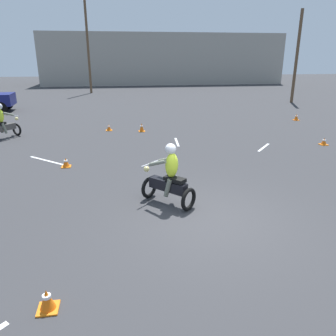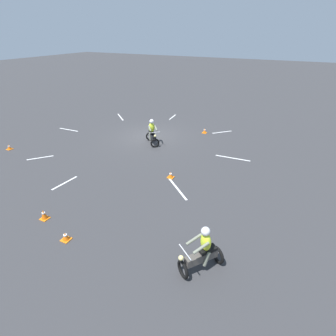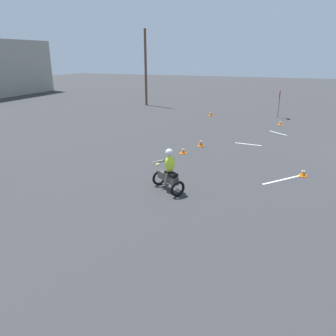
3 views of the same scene
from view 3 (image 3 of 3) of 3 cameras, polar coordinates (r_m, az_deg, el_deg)
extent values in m
torus|color=black|center=(12.84, -1.56, -1.72)|extent=(0.54, 0.44, 0.60)
torus|color=black|center=(11.82, 1.69, -3.63)|extent=(0.54, 0.44, 0.60)
cube|color=#4C4742|center=(12.24, 0.00, -1.68)|extent=(0.86, 1.02, 0.28)
cube|color=black|center=(11.99, 0.56, -1.01)|extent=(0.55, 0.60, 0.10)
cylinder|color=silver|center=(12.56, -1.47, 1.19)|extent=(0.58, 0.45, 0.04)
sphere|color=#F2E08C|center=(12.72, -1.76, 0.57)|extent=(0.22, 0.22, 0.16)
ellipsoid|color=#D8F233|center=(11.95, 0.31, 0.75)|extent=(0.49, 0.46, 0.64)
cylinder|color=slate|center=(12.28, 0.34, 1.50)|extent=(0.40, 0.49, 0.27)
cylinder|color=slate|center=(12.08, -1.26, 1.19)|extent=(0.40, 0.49, 0.27)
cylinder|color=slate|center=(12.23, 0.81, -1.70)|extent=(0.24, 0.27, 0.51)
cylinder|color=slate|center=(12.09, -0.31, -1.95)|extent=(0.24, 0.27, 0.51)
sphere|color=silver|center=(11.86, 0.21, 2.72)|extent=(0.39, 0.39, 0.28)
cylinder|color=slate|center=(28.13, 18.75, 10.50)|extent=(0.07, 0.07, 2.20)
cylinder|color=red|center=(28.03, 18.90, 12.21)|extent=(0.70, 0.03, 0.70)
cylinder|color=white|center=(28.03, 18.87, 12.22)|extent=(0.60, 0.01, 0.60)
cube|color=orange|center=(27.87, 7.49, 9.00)|extent=(0.32, 0.32, 0.03)
cone|color=orange|center=(27.84, 7.51, 9.40)|extent=(0.24, 0.24, 0.36)
cylinder|color=white|center=(27.83, 7.51, 9.51)|extent=(0.13, 0.13, 0.05)
cube|color=orange|center=(17.03, 2.62, 2.58)|extent=(0.32, 0.32, 0.03)
cone|color=orange|center=(16.98, 2.63, 3.11)|extent=(0.24, 0.24, 0.30)
cylinder|color=white|center=(16.97, 2.63, 3.26)|extent=(0.13, 0.13, 0.05)
cube|color=orange|center=(14.97, 22.41, -1.28)|extent=(0.32, 0.32, 0.03)
cone|color=orange|center=(14.92, 22.49, -0.69)|extent=(0.24, 0.24, 0.30)
cylinder|color=white|center=(14.91, 22.51, -0.53)|extent=(0.13, 0.13, 0.05)
cube|color=orange|center=(18.44, 5.73, 3.81)|extent=(0.32, 0.32, 0.03)
cone|color=orange|center=(18.38, 5.75, 4.46)|extent=(0.24, 0.24, 0.40)
cylinder|color=white|center=(18.37, 5.76, 4.64)|extent=(0.13, 0.13, 0.05)
cube|color=orange|center=(25.41, 18.95, 7.14)|extent=(0.32, 0.32, 0.03)
cone|color=orange|center=(25.38, 18.99, 7.48)|extent=(0.24, 0.24, 0.28)
cylinder|color=white|center=(25.37, 19.00, 7.57)|extent=(0.13, 0.13, 0.05)
cube|color=silver|center=(22.68, 18.63, 5.79)|extent=(1.03, 1.18, 0.01)
cube|color=silver|center=(19.37, 13.76, 4.06)|extent=(0.23, 1.52, 0.01)
cube|color=silver|center=(14.27, 19.31, -1.92)|extent=(1.69, 1.52, 0.01)
cylinder|color=brown|center=(33.51, -3.91, 16.97)|extent=(0.24, 0.24, 7.18)
camera|label=1|loc=(20.15, 58.26, 6.95)|focal=35.00mm
camera|label=2|loc=(13.38, -29.53, 25.10)|focal=28.00mm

